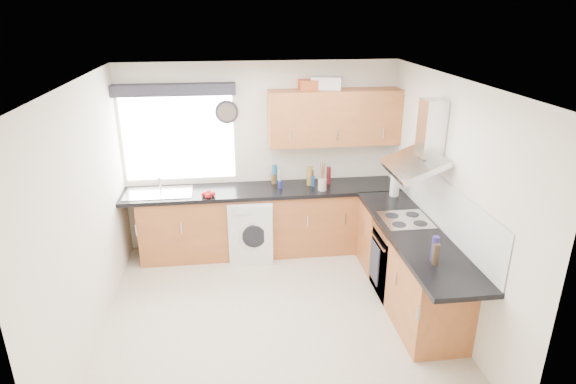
{
  "coord_description": "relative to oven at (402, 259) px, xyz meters",
  "views": [
    {
      "loc": [
        -0.41,
        -4.36,
        3.13
      ],
      "look_at": [
        0.25,
        0.85,
        1.1
      ],
      "focal_mm": 30.0,
      "sensor_mm": 36.0,
      "label": 1
    }
  ],
  "objects": [
    {
      "name": "base_cab_right",
      "position": [
        0.01,
        -0.15,
        0.01
      ],
      "size": [
        0.58,
        2.1,
        0.86
      ],
      "primitive_type": "cube",
      "color": "brown",
      "rests_on": "ground_plane"
    },
    {
      "name": "base_cab_back",
      "position": [
        -1.6,
        1.21,
        0.01
      ],
      "size": [
        3.0,
        0.58,
        0.86
      ],
      "primitive_type": "cube",
      "color": "brown",
      "rests_on": "ground_plane"
    },
    {
      "name": "jar_7",
      "position": [
        -1.27,
        1.19,
        0.53
      ],
      "size": [
        0.06,
        0.06,
        0.09
      ],
      "primitive_type": "cylinder",
      "color": "#171850",
      "rests_on": "worktop_back"
    },
    {
      "name": "splashback",
      "position": [
        0.29,
        0.0,
        0.75
      ],
      "size": [
        0.01,
        3.0,
        0.54
      ],
      "primitive_type": "cube",
      "color": "white",
      "rests_on": "wall_right"
    },
    {
      "name": "ground_plane",
      "position": [
        -1.5,
        -0.3,
        -0.42
      ],
      "size": [
        3.6,
        3.6,
        0.0
      ],
      "primitive_type": "plane",
      "color": "beige"
    },
    {
      "name": "wall_back",
      "position": [
        -1.5,
        1.5,
        0.82
      ],
      "size": [
        3.6,
        0.02,
        2.5
      ],
      "primitive_type": "cube",
      "color": "silver",
      "rests_on": "ground_plane"
    },
    {
      "name": "base_cab_corner",
      "position": [
        0.0,
        1.2,
        0.01
      ],
      "size": [
        0.6,
        0.6,
        0.86
      ],
      "primitive_type": "cube",
      "color": "brown",
      "rests_on": "ground_plane"
    },
    {
      "name": "wall_clock",
      "position": [
        -1.92,
        1.46,
        1.45
      ],
      "size": [
        0.3,
        0.04,
        0.3
      ],
      "primitive_type": "cylinder",
      "rotation": [
        1.57,
        0.0,
        0.0
      ],
      "color": "#22212A",
      "rests_on": "wall_back"
    },
    {
      "name": "jar_1",
      "position": [
        -0.61,
        1.28,
        0.6
      ],
      "size": [
        0.06,
        0.06,
        0.23
      ],
      "primitive_type": "cylinder",
      "color": "#4F1014",
      "rests_on": "worktop_back"
    },
    {
      "name": "extractor_hood",
      "position": [
        0.1,
        -0.0,
        1.34
      ],
      "size": [
        0.52,
        0.78,
        0.66
      ],
      "primitive_type": null,
      "color": "silver",
      "rests_on": "wall_right"
    },
    {
      "name": "wall_front",
      "position": [
        -1.5,
        -2.1,
        0.82
      ],
      "size": [
        3.6,
        0.02,
        2.5
      ],
      "primitive_type": "cube",
      "color": "silver",
      "rests_on": "ground_plane"
    },
    {
      "name": "window_blind",
      "position": [
        -2.55,
        1.4,
        1.76
      ],
      "size": [
        1.5,
        0.18,
        0.14
      ],
      "primitive_type": "cube",
      "color": "#22212A",
      "rests_on": "wall_back"
    },
    {
      "name": "window",
      "position": [
        -2.55,
        1.49,
        1.12
      ],
      "size": [
        1.4,
        0.02,
        1.1
      ],
      "primitive_type": "cube",
      "color": "silver",
      "rests_on": "wall_back"
    },
    {
      "name": "hob_plate",
      "position": [
        0.0,
        0.0,
        0.49
      ],
      "size": [
        0.52,
        0.52,
        0.01
      ],
      "primitive_type": "cube",
      "color": "silver",
      "rests_on": "worktop_right"
    },
    {
      "name": "worktop_right",
      "position": [
        0.0,
        -0.3,
        0.46
      ],
      "size": [
        0.62,
        2.42,
        0.05
      ],
      "primitive_type": "cube",
      "color": "black",
      "rests_on": "base_cab_right"
    },
    {
      "name": "jar_2",
      "position": [
        -1.34,
        1.38,
        0.55
      ],
      "size": [
        0.07,
        0.07,
        0.13
      ],
      "primitive_type": "cylinder",
      "color": "brown",
      "rests_on": "worktop_back"
    },
    {
      "name": "wall_right",
      "position": [
        0.3,
        -0.3,
        0.82
      ],
      "size": [
        0.02,
        3.6,
        2.5
      ],
      "primitive_type": "cube",
      "color": "silver",
      "rests_on": "ground_plane"
    },
    {
      "name": "jar_5",
      "position": [
        -1.33,
        1.39,
        0.61
      ],
      "size": [
        0.07,
        0.07,
        0.25
      ],
      "primitive_type": "cylinder",
      "color": "#1D5C8E",
      "rests_on": "worktop_back"
    },
    {
      "name": "bottle_1",
      "position": [
        -0.08,
        -0.96,
        0.59
      ],
      "size": [
        0.07,
        0.07,
        0.21
      ],
      "primitive_type": "cylinder",
      "color": "#372A1E",
      "rests_on": "worktop_right"
    },
    {
      "name": "ceiling",
      "position": [
        -1.5,
        -0.3,
        2.08
      ],
      "size": [
        3.6,
        3.6,
        0.02
      ],
      "primitive_type": "cube",
      "color": "white",
      "rests_on": "wall_back"
    },
    {
      "name": "tomato_cluster",
      "position": [
        -2.2,
        1.0,
        0.52
      ],
      "size": [
        0.17,
        0.17,
        0.07
      ],
      "primitive_type": null,
      "rotation": [
        0.0,
        0.0,
        -0.13
      ],
      "color": "#9F0F11",
      "rests_on": "worktop_back"
    },
    {
      "name": "washing_machine",
      "position": [
        -1.65,
        1.1,
        -0.01
      ],
      "size": [
        0.64,
        0.63,
        0.83
      ],
      "primitive_type": "cube",
      "rotation": [
        0.0,
        0.0,
        -0.16
      ],
      "color": "silver",
      "rests_on": "ground_plane"
    },
    {
      "name": "jar_3",
      "position": [
        -1.27,
        1.26,
        0.6
      ],
      "size": [
        0.04,
        0.04,
        0.24
      ],
      "primitive_type": "cylinder",
      "color": "gray",
      "rests_on": "worktop_back"
    },
    {
      "name": "utensil_pot",
      "position": [
        -0.74,
        1.05,
        0.56
      ],
      "size": [
        0.12,
        0.12,
        0.15
      ],
      "primitive_type": "cylinder",
      "rotation": [
        0.0,
        0.0,
        0.08
      ],
      "color": "#A29080",
      "rests_on": "worktop_back"
    },
    {
      "name": "worktop_back",
      "position": [
        -1.5,
        1.2,
        0.46
      ],
      "size": [
        3.6,
        0.62,
        0.05
      ],
      "primitive_type": "cube",
      "color": "black",
      "rests_on": "base_cab_back"
    },
    {
      "name": "oven",
      "position": [
        0.0,
        0.0,
        0.0
      ],
      "size": [
        0.56,
        0.58,
        0.85
      ],
      "primitive_type": "cube",
      "color": "black",
      "rests_on": "ground_plane"
    },
    {
      "name": "upper_cabinets",
      "position": [
        -0.55,
        1.32,
        1.38
      ],
      "size": [
        1.7,
        0.35,
        0.7
      ],
      "primitive_type": "cube",
      "color": "brown",
      "rests_on": "wall_back"
    },
    {
      "name": "bottle_0",
      "position": [
        -0.06,
        -0.9,
        0.61
      ],
      "size": [
        0.07,
        0.07,
        0.25
      ],
      "primitive_type": "cylinder",
      "color": "navy",
      "rests_on": "worktop_right"
    },
    {
      "name": "jar_0",
      "position": [
        -0.87,
        1.27,
        0.61
      ],
      "size": [
        0.08,
        0.08,
        0.25
      ],
      "primitive_type": "cylinder",
      "color": "olive",
      "rests_on": "worktop_back"
    },
    {
      "name": "storage_box",
      "position": [
        -0.87,
        1.42,
        1.78
      ],
      "size": [
        0.26,
        0.22,
        0.12
      ],
      "primitive_type": "cube",
      "rotation": [
        0.0,
        0.0,
        0.03
      ],
      "color": "#BC5025",
      "rests_on": "upper_cabinets"
    },
    {
      "name": "wall_left",
      "position": [
        -3.3,
        -0.3,
        0.82
      ],
      "size": [
        0.02,
        3.6,
        2.5
      ],
      "primitive_type": "cube",
      "color": "silver",
      "rests_on": "ground_plane"
    },
    {
      "name": "jar_6",
      "position": [
        -0.84,
        1.26,
        0.59
      ],
      "size": [
        0.04,
        0.04,
        0.2
      ],
      "primitive_type": "cylinder",
      "color": "#4E1F10",
      "rests_on": "worktop_back"
    },
    {
      "name": "casserole",
      "position": [
        -0.64,
        1.42,
        1.8
      ],
      "size": [
        0.44,
        0.37,
        0.16
      ],
      "primitive_type": "cube",
      "rotation": [
        0.0,
        0.0,
        -0.29
      ],
      "color": "silver",
      "rests_on": "upper_cabinets"
    },
    {
      "name": "kitchen_roll",
      "position": [
        0.12,
        0.75,
        0.61
      ],
      "size": [
        0.15,
        0.15,
        0.25
      ],
      "primitive_type": "cylinder",
      "rotation": [
        0.0,
        0.0,
        0.32
      ],
      "color": "silver",
      "rests_on": "worktop_right"
    },
    {
      "name": "jar_4",
      "position": [
        -0.83,
        1.21,
        0.55
      ],
      "size": [
        0.04,
        0.04,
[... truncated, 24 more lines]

